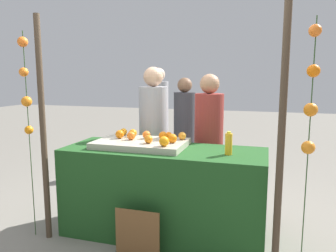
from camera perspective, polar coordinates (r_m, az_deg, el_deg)
The scene contains 24 objects.
ground_plane at distance 3.46m, azimuth -0.76°, elevation -18.13°, with size 24.00×24.00×0.00m, color gray.
stall_counter at distance 3.29m, azimuth -0.78°, elevation -11.37°, with size 1.94×0.72×0.87m, color #1E4C1E.
orange_tray at distance 3.27m, azimuth -4.72°, elevation -3.05°, with size 0.89×0.57×0.06m, color #B2AD99.
orange_0 at distance 3.28m, azimuth -0.87°, elevation -1.69°, with size 0.09×0.09×0.09m, color orange.
orange_1 at distance 3.12m, azimuth -3.42°, elevation -2.31°, with size 0.08×0.08×0.08m, color orange.
orange_2 at distance 3.39m, azimuth -8.41°, elevation -1.43°, with size 0.09×0.09×0.09m, color orange.
orange_3 at distance 3.45m, azimuth -6.13°, elevation -1.24°, with size 0.08×0.08×0.08m, color orange.
orange_4 at distance 3.57m, azimuth -7.74°, elevation -1.00°, with size 0.08×0.08×0.08m, color orange.
orange_5 at distance 3.32m, azimuth 0.10°, elevation -1.66°, with size 0.07×0.07×0.07m, color orange.
orange_6 at distance 2.98m, azimuth -0.69°, elevation -2.68°, with size 0.09×0.09×0.09m, color orange.
orange_7 at distance 3.31m, azimuth -6.43°, elevation -1.68°, with size 0.08×0.08×0.08m, color orange.
orange_8 at distance 3.29m, azimuth 2.49°, elevation -1.73°, with size 0.08×0.08×0.08m, color orange.
orange_9 at distance 3.13m, azimuth 0.78°, elevation -2.18°, with size 0.09×0.09×0.09m, color orange.
orange_10 at distance 3.35m, azimuth -3.78°, elevation -1.52°, with size 0.08×0.08×0.08m, color orange.
juice_bottle at distance 2.96m, azimuth 10.51°, elevation -3.07°, with size 0.06×0.06×0.21m.
chalkboard_sign at distance 2.97m, azimuth -5.30°, elevation -18.34°, with size 0.40×0.03×0.45m.
vendor_left at distance 3.86m, azimuth -2.52°, elevation -3.07°, with size 0.33×0.33×1.66m.
vendor_right at distance 3.70m, azimuth 7.05°, elevation -4.23°, with size 0.32×0.32×1.58m.
crowd_person_0 at distance 4.73m, azimuth 2.86°, elevation -1.59°, with size 0.31×0.31×1.54m.
crowd_person_1 at distance 5.64m, azimuth -1.65°, elevation 0.85°, with size 0.34×0.34×1.70m.
canopy_post_left at distance 3.27m, azimuth -20.90°, elevation -0.79°, with size 0.06×0.06×2.11m, color #473828.
canopy_post_right at distance 2.59m, azimuth 19.05°, elevation -3.06°, with size 0.06×0.06×2.11m, color #473828.
garland_strand_left at distance 3.33m, azimuth -23.54°, elevation 6.35°, with size 0.10×0.10×1.97m.
garland_strand_right at distance 2.51m, azimuth 23.66°, elevation 4.43°, with size 0.10×0.10×1.97m.
Camera 1 is at (0.94, -2.94, 1.56)m, focal length 35.04 mm.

